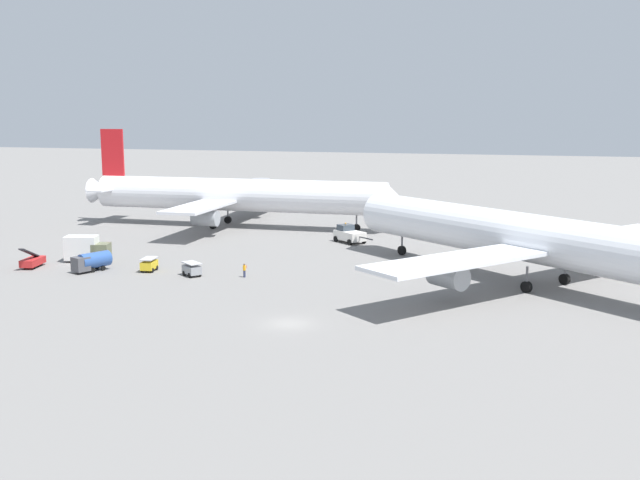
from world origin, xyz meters
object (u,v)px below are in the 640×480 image
at_px(gse_belt_loader_portside, 32,261).
at_px(gse_catering_truck_tall, 87,249).
at_px(airliner_being_pushed, 526,238).
at_px(airliner_at_gate_left, 237,195).
at_px(gse_fuel_bowser_stubby, 91,261).
at_px(gse_baggage_cart_trailing, 192,269).
at_px(pushback_tug, 349,234).
at_px(jet_bridge, 254,190).
at_px(ground_crew_ramp_agent_by_cones, 244,270).
at_px(gse_baggage_cart_near_cluster, 149,265).

bearing_deg(gse_belt_loader_portside, gse_catering_truck_tall, 49.19).
bearing_deg(airliner_being_pushed, airliner_at_gate_left, 147.79).
xyz_separation_m(gse_fuel_bowser_stubby, gse_belt_loader_portside, (-8.81, 0.03, -0.51)).
bearing_deg(gse_baggage_cart_trailing, gse_catering_truck_tall, 166.60).
relative_size(gse_catering_truck_tall, gse_fuel_bowser_stubby, 1.20).
relative_size(pushback_tug, gse_catering_truck_tall, 1.16).
xyz_separation_m(gse_catering_truck_tall, jet_bridge, (2.66, 54.78, 2.71)).
distance_m(airliner_at_gate_left, gse_baggage_cart_trailing, 40.28).
relative_size(airliner_being_pushed, pushback_tug, 6.75).
bearing_deg(gse_fuel_bowser_stubby, gse_catering_truck_tall, 127.78).
xyz_separation_m(pushback_tug, gse_belt_loader_portside, (-35.05, -29.90, -0.45)).
xyz_separation_m(airliner_at_gate_left, gse_catering_truck_tall, (-7.53, -34.49, -3.86)).
bearing_deg(airliner_at_gate_left, gse_fuel_bowser_stubby, -94.79).
height_order(pushback_tug, gse_belt_loader_portside, gse_belt_loader_portside).
bearing_deg(gse_catering_truck_tall, gse_baggage_cart_trailing, -13.40).
bearing_deg(gse_fuel_bowser_stubby, ground_crew_ramp_agent_by_cones, 6.64).
height_order(pushback_tug, gse_catering_truck_tall, gse_catering_truck_tall).
bearing_deg(airliner_being_pushed, gse_belt_loader_portside, -172.05).
xyz_separation_m(airliner_being_pushed, gse_baggage_cart_near_cluster, (-45.95, -6.44, -4.58)).
bearing_deg(gse_baggage_cart_trailing, ground_crew_ramp_agent_by_cones, 9.92).
relative_size(gse_baggage_cart_trailing, jet_bridge, 0.18).
height_order(gse_belt_loader_portside, jet_bridge, jet_bridge).
xyz_separation_m(pushback_tug, gse_fuel_bowser_stubby, (-26.24, -29.93, 0.06)).
height_order(gse_fuel_bowser_stubby, ground_crew_ramp_agent_by_cones, gse_fuel_bowser_stubby).
height_order(airliner_being_pushed, pushback_tug, airliner_being_pushed).
height_order(gse_catering_truck_tall, ground_crew_ramp_agent_by_cones, gse_catering_truck_tall).
height_order(gse_catering_truck_tall, gse_belt_loader_portside, gse_catering_truck_tall).
relative_size(gse_baggage_cart_near_cluster, ground_crew_ramp_agent_by_cones, 1.69).
relative_size(gse_baggage_cart_trailing, ground_crew_ramp_agent_by_cones, 1.80).
bearing_deg(jet_bridge, pushback_tug, -47.45).
distance_m(airliner_at_gate_left, airliner_being_pushed, 58.61).
bearing_deg(gse_fuel_bowser_stubby, gse_belt_loader_portside, 179.82).
height_order(gse_fuel_bowser_stubby, jet_bridge, jet_bridge).
distance_m(airliner_being_pushed, gse_catering_truck_tall, 57.33).
xyz_separation_m(gse_baggage_cart_trailing, ground_crew_ramp_agent_by_cones, (6.52, 1.14, 0.04)).
relative_size(gse_baggage_cart_near_cluster, gse_belt_loader_portside, 0.58).
distance_m(gse_fuel_bowser_stubby, jet_bridge, 60.27).
distance_m(airliner_at_gate_left, gse_baggage_cart_near_cluster, 38.15).
distance_m(airliner_at_gate_left, ground_crew_ramp_agent_by_cones, 41.35).
height_order(pushback_tug, jet_bridge, jet_bridge).
relative_size(airliner_being_pushed, gse_baggage_cart_trailing, 15.78).
relative_size(gse_catering_truck_tall, gse_baggage_cart_trailing, 2.01).
bearing_deg(gse_baggage_cart_trailing, gse_fuel_bowser_stubby, -174.96).
relative_size(airliner_being_pushed, ground_crew_ramp_agent_by_cones, 28.46).
bearing_deg(gse_fuel_bowser_stubby, jet_bridge, 91.45).
xyz_separation_m(airliner_at_gate_left, gse_fuel_bowser_stubby, (-3.35, -39.89, -4.28)).
height_order(airliner_being_pushed, gse_belt_loader_portside, airliner_being_pushed).
distance_m(gse_catering_truck_tall, ground_crew_ramp_agent_by_cones, 24.37).
bearing_deg(airliner_being_pushed, gse_catering_truck_tall, -176.74).
bearing_deg(ground_crew_ramp_agent_by_cones, gse_catering_truck_tall, 172.77).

